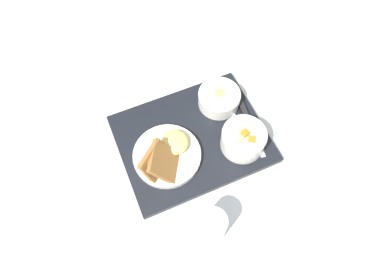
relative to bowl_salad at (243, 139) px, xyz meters
name	(u,v)px	position (x,y,z in m)	size (l,w,h in m)	color
ground_plane	(192,140)	(0.11, -0.08, -0.05)	(4.00, 4.00, 0.00)	silver
serving_tray	(192,139)	(0.11, -0.08, -0.04)	(0.40, 0.33, 0.02)	black
bowl_salad	(243,139)	(0.00, 0.00, 0.00)	(0.12, 0.12, 0.07)	silver
bowl_soup	(219,98)	(-0.01, -0.14, -0.01)	(0.12, 0.12, 0.05)	silver
plate_main	(167,155)	(0.19, -0.05, -0.01)	(0.18, 0.18, 0.08)	silver
knife	(244,113)	(-0.05, -0.08, -0.03)	(0.04, 0.20, 0.01)	silver
spoon	(237,121)	(-0.02, -0.07, -0.03)	(0.04, 0.14, 0.01)	silver
glass_water	(212,227)	(0.18, 0.16, -0.01)	(0.07, 0.07, 0.10)	silver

